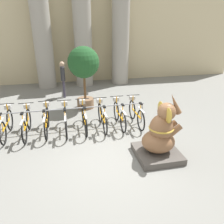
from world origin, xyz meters
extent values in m
plane|color=slate|center=(0.00, 0.00, 0.00)|extent=(60.00, 60.00, 0.00)
cube|color=#C6B78E|center=(0.00, 8.60, 3.00)|extent=(20.00, 0.20, 6.00)
cylinder|color=gray|center=(-2.12, 7.60, 2.50)|extent=(0.98, 0.98, 5.00)
cylinder|color=gray|center=(0.00, 7.60, 2.50)|extent=(0.98, 0.98, 5.00)
cylinder|color=gray|center=(2.12, 7.60, 2.50)|extent=(0.98, 0.98, 5.00)
cylinder|color=gray|center=(1.52, 1.95, 0.38)|extent=(0.05, 0.05, 0.75)
cylinder|color=gray|center=(-0.90, 1.95, 0.75)|extent=(4.93, 0.04, 0.04)
torus|color=black|center=(-3.06, 2.33, 0.36)|extent=(0.05, 0.73, 0.73)
torus|color=black|center=(-3.06, 1.34, 0.36)|extent=(0.05, 0.73, 0.73)
cube|color=orange|center=(-3.06, 1.84, 0.41)|extent=(0.04, 0.89, 0.04)
cube|color=#BCBCBC|center=(-3.06, 1.34, 0.74)|extent=(0.06, 0.61, 0.03)
cylinder|color=orange|center=(-3.06, 1.44, 0.64)|extent=(0.03, 0.03, 0.56)
cube|color=black|center=(-3.06, 1.44, 0.94)|extent=(0.08, 0.18, 0.04)
cylinder|color=orange|center=(-3.06, 2.29, 0.66)|extent=(0.03, 0.03, 0.59)
cylinder|color=black|center=(-3.06, 2.29, 0.96)|extent=(0.48, 0.03, 0.03)
cube|color=#BCBCBC|center=(-3.06, 2.39, 0.82)|extent=(0.20, 0.16, 0.14)
torus|color=black|center=(-2.44, 2.26, 0.36)|extent=(0.05, 0.73, 0.73)
torus|color=black|center=(-2.44, 1.26, 0.36)|extent=(0.05, 0.73, 0.73)
cube|color=orange|center=(-2.44, 1.76, 0.41)|extent=(0.04, 0.89, 0.04)
cube|color=#BCBCBC|center=(-2.44, 1.26, 0.74)|extent=(0.06, 0.61, 0.03)
cylinder|color=orange|center=(-2.44, 1.36, 0.64)|extent=(0.03, 0.03, 0.56)
cube|color=black|center=(-2.44, 1.36, 0.94)|extent=(0.08, 0.18, 0.04)
cylinder|color=orange|center=(-2.44, 2.22, 0.66)|extent=(0.03, 0.03, 0.59)
cylinder|color=black|center=(-2.44, 2.22, 0.96)|extent=(0.48, 0.03, 0.03)
cube|color=#BCBCBC|center=(-2.44, 2.32, 0.82)|extent=(0.20, 0.16, 0.14)
torus|color=black|center=(-1.83, 2.33, 0.36)|extent=(0.05, 0.73, 0.73)
torus|color=black|center=(-1.83, 1.34, 0.36)|extent=(0.05, 0.73, 0.73)
cube|color=orange|center=(-1.83, 1.84, 0.41)|extent=(0.04, 0.89, 0.04)
cube|color=#BCBCBC|center=(-1.83, 1.34, 0.74)|extent=(0.06, 0.61, 0.03)
cylinder|color=orange|center=(-1.83, 1.44, 0.64)|extent=(0.03, 0.03, 0.56)
cube|color=black|center=(-1.83, 1.44, 0.94)|extent=(0.08, 0.18, 0.04)
cylinder|color=orange|center=(-1.83, 2.29, 0.66)|extent=(0.03, 0.03, 0.59)
cylinder|color=black|center=(-1.83, 2.29, 0.96)|extent=(0.48, 0.03, 0.03)
cube|color=#BCBCBC|center=(-1.83, 2.39, 0.82)|extent=(0.20, 0.16, 0.14)
torus|color=black|center=(-1.21, 2.28, 0.36)|extent=(0.05, 0.73, 0.73)
torus|color=black|center=(-1.21, 1.28, 0.36)|extent=(0.05, 0.73, 0.73)
cube|color=orange|center=(-1.21, 1.78, 0.41)|extent=(0.04, 0.89, 0.04)
cube|color=#BCBCBC|center=(-1.21, 1.28, 0.74)|extent=(0.06, 0.61, 0.03)
cylinder|color=orange|center=(-1.21, 1.38, 0.64)|extent=(0.03, 0.03, 0.56)
cube|color=black|center=(-1.21, 1.38, 0.94)|extent=(0.08, 0.18, 0.04)
cylinder|color=orange|center=(-1.21, 2.24, 0.66)|extent=(0.03, 0.03, 0.59)
cylinder|color=black|center=(-1.21, 2.24, 0.96)|extent=(0.48, 0.03, 0.03)
cube|color=#BCBCBC|center=(-1.21, 2.34, 0.82)|extent=(0.20, 0.16, 0.14)
torus|color=black|center=(-0.59, 2.31, 0.36)|extent=(0.05, 0.73, 0.73)
torus|color=black|center=(-0.59, 1.32, 0.36)|extent=(0.05, 0.73, 0.73)
cube|color=orange|center=(-0.59, 1.81, 0.41)|extent=(0.04, 0.89, 0.04)
cube|color=#BCBCBC|center=(-0.59, 1.32, 0.74)|extent=(0.06, 0.61, 0.03)
cylinder|color=orange|center=(-0.59, 1.42, 0.64)|extent=(0.03, 0.03, 0.56)
cube|color=black|center=(-0.59, 1.42, 0.94)|extent=(0.08, 0.18, 0.04)
cylinder|color=orange|center=(-0.59, 2.27, 0.66)|extent=(0.03, 0.03, 0.59)
cylinder|color=black|center=(-0.59, 2.27, 0.96)|extent=(0.48, 0.03, 0.03)
cube|color=#BCBCBC|center=(-0.59, 2.37, 0.82)|extent=(0.20, 0.16, 0.14)
torus|color=black|center=(0.03, 2.29, 0.36)|extent=(0.05, 0.73, 0.73)
torus|color=black|center=(0.03, 1.29, 0.36)|extent=(0.05, 0.73, 0.73)
cube|color=orange|center=(0.03, 1.79, 0.41)|extent=(0.04, 0.89, 0.04)
cube|color=#BCBCBC|center=(0.03, 1.29, 0.74)|extent=(0.06, 0.61, 0.03)
cylinder|color=orange|center=(0.03, 1.39, 0.64)|extent=(0.03, 0.03, 0.56)
cube|color=black|center=(0.03, 1.39, 0.94)|extent=(0.08, 0.18, 0.04)
cylinder|color=orange|center=(0.03, 2.25, 0.66)|extent=(0.03, 0.03, 0.59)
cylinder|color=black|center=(0.03, 2.25, 0.96)|extent=(0.48, 0.03, 0.03)
cube|color=#BCBCBC|center=(0.03, 2.35, 0.82)|extent=(0.20, 0.16, 0.14)
torus|color=black|center=(0.65, 2.33, 0.36)|extent=(0.05, 0.73, 0.73)
torus|color=black|center=(0.65, 1.34, 0.36)|extent=(0.05, 0.73, 0.73)
cube|color=orange|center=(0.65, 1.83, 0.41)|extent=(0.04, 0.89, 0.04)
cube|color=#BCBCBC|center=(0.65, 1.34, 0.74)|extent=(0.06, 0.61, 0.03)
cylinder|color=orange|center=(0.65, 1.44, 0.64)|extent=(0.03, 0.03, 0.56)
cube|color=black|center=(0.65, 1.44, 0.94)|extent=(0.08, 0.18, 0.04)
cylinder|color=orange|center=(0.65, 2.29, 0.66)|extent=(0.03, 0.03, 0.59)
cylinder|color=black|center=(0.65, 2.29, 0.96)|extent=(0.48, 0.03, 0.03)
cube|color=#BCBCBC|center=(0.65, 2.39, 0.82)|extent=(0.20, 0.16, 0.14)
torus|color=black|center=(1.27, 2.33, 0.36)|extent=(0.05, 0.73, 0.73)
torus|color=black|center=(1.27, 1.34, 0.36)|extent=(0.05, 0.73, 0.73)
cube|color=orange|center=(1.27, 1.83, 0.41)|extent=(0.04, 0.89, 0.04)
cube|color=#BCBCBC|center=(1.27, 1.34, 0.74)|extent=(0.06, 0.61, 0.03)
cylinder|color=orange|center=(1.27, 1.44, 0.64)|extent=(0.03, 0.03, 0.56)
cube|color=black|center=(1.27, 1.44, 0.94)|extent=(0.08, 0.18, 0.04)
cylinder|color=orange|center=(1.27, 2.29, 0.66)|extent=(0.03, 0.03, 0.59)
cylinder|color=black|center=(1.27, 2.29, 0.96)|extent=(0.48, 0.03, 0.03)
cube|color=#BCBCBC|center=(1.27, 2.39, 0.82)|extent=(0.20, 0.16, 0.14)
cube|color=#4C4742|center=(1.20, -0.25, 0.09)|extent=(1.16, 1.16, 0.18)
ellipsoid|color=brown|center=(1.20, -0.25, 0.47)|extent=(0.90, 0.79, 0.58)
ellipsoid|color=brown|center=(1.25, -0.25, 0.87)|extent=(0.63, 0.58, 0.74)
sphere|color=brown|center=(1.35, -0.25, 1.32)|extent=(0.47, 0.47, 0.47)
ellipsoid|color=#B79333|center=(1.29, -0.01, 1.32)|extent=(0.08, 0.34, 0.40)
ellipsoid|color=#B79333|center=(1.29, -0.49, 1.32)|extent=(0.08, 0.34, 0.40)
cone|color=brown|center=(1.56, -0.25, 1.52)|extent=(0.40, 0.17, 0.60)
cylinder|color=brown|center=(1.54, -0.12, 0.79)|extent=(0.47, 0.16, 0.42)
cylinder|color=brown|center=(1.54, -0.38, 0.79)|extent=(0.47, 0.16, 0.42)
torus|color=#B79333|center=(1.25, -0.25, 0.87)|extent=(0.66, 0.66, 0.05)
cylinder|color=#383342|center=(-1.21, 5.62, 0.42)|extent=(0.11, 0.11, 0.85)
cylinder|color=#383342|center=(-1.21, 5.45, 0.42)|extent=(0.11, 0.11, 0.85)
cube|color=#333338|center=(-1.21, 5.53, 1.16)|extent=(0.20, 0.32, 0.64)
sphere|color=tan|center=(-1.21, 5.53, 1.62)|extent=(0.23, 0.23, 0.23)
cylinder|color=#333338|center=(-1.21, 5.73, 1.20)|extent=(0.07, 0.07, 0.57)
cylinder|color=#333338|center=(-1.21, 5.33, 1.20)|extent=(0.07, 0.07, 0.57)
cylinder|color=brown|center=(-0.35, 3.88, 0.21)|extent=(0.71, 0.71, 0.41)
cylinder|color=brown|center=(-0.35, 3.88, 0.92)|extent=(0.10, 0.10, 1.02)
sphere|color=#1E4C23|center=(-0.35, 3.88, 1.94)|extent=(1.27, 1.27, 1.27)
camera|label=1|loc=(-1.10, -4.98, 3.44)|focal=35.00mm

